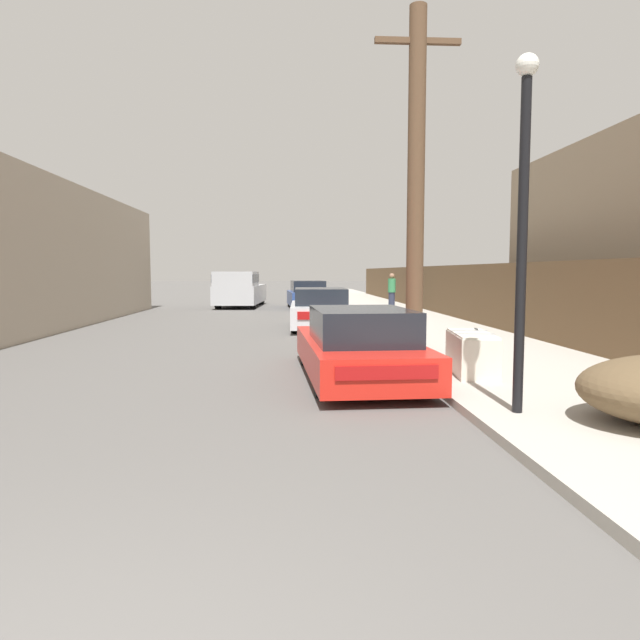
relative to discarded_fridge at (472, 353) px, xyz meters
The scene contains 10 objects.
sidewalk_curb 16.10m from the discarded_fridge, 85.58° to the left, with size 4.20×63.00×0.12m, color #ADA89E.
discarded_fridge is the anchor object (origin of this frame).
parked_sports_car_red 1.88m from the discarded_fridge, behind, with size 1.95×4.71×1.21m.
car_parked_mid 9.07m from the discarded_fridge, 102.72° to the left, with size 1.95×4.40×1.29m.
car_parked_far 19.14m from the discarded_fridge, 96.11° to the left, with size 2.04×4.45×1.37m.
pickup_truck 20.89m from the discarded_fridge, 105.21° to the left, with size 2.42×5.99×1.82m.
utility_pole 4.39m from the discarded_fridge, 96.52° to the left, with size 1.80×0.36×7.15m.
street_lamp 3.39m from the discarded_fridge, 96.54° to the right, with size 0.26×0.26×4.16m.
wooden_fence 13.93m from the discarded_fridge, 76.75° to the left, with size 0.08×43.41×1.93m, color brown.
pedestrian 16.06m from the discarded_fridge, 84.23° to the left, with size 0.34×0.34×1.62m.
Camera 1 is at (1.00, -1.76, 1.80)m, focal length 32.00 mm.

